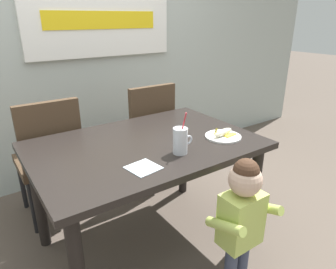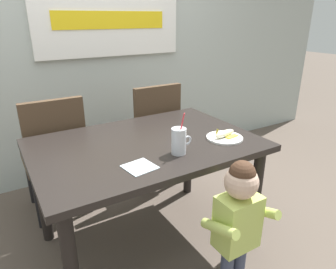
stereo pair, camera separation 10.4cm
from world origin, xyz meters
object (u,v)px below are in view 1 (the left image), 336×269
dining_chair_left (50,154)px  milk_cup (180,142)px  dining_chair_right (146,131)px  peeled_banana (223,132)px  snack_plate (223,136)px  toddler_standing (242,213)px  paper_napkin (143,168)px  dining_table (146,157)px

dining_chair_left → milk_cup: size_ratio=3.86×
milk_cup → dining_chair_right: bearing=71.1°
milk_cup → peeled_banana: milk_cup is taller
dining_chair_right → snack_plate: dining_chair_right is taller
toddler_standing → dining_chair_left: bearing=116.2°
peeled_banana → paper_napkin: peeled_banana is taller
dining_chair_right → toddler_standing: dining_chair_right is taller
milk_cup → peeled_banana: 0.38m
dining_table → snack_plate: 0.51m
peeled_banana → snack_plate: bearing=-135.1°
dining_table → milk_cup: bearing=-71.0°
toddler_standing → snack_plate: bearing=58.7°
peeled_banana → paper_napkin: size_ratio=1.16×
snack_plate → dining_chair_left: bearing=135.8°
milk_cup → toddler_standing: bearing=-73.6°
toddler_standing → paper_napkin: (-0.38, 0.35, 0.23)m
milk_cup → snack_plate: size_ratio=1.08×
dining_chair_left → peeled_banana: size_ratio=5.49×
milk_cup → snack_plate: (0.37, 0.03, -0.06)m
toddler_standing → milk_cup: size_ratio=3.37×
dining_table → dining_chair_right: dining_chair_right is taller
dining_table → dining_chair_left: dining_chair_left is taller
dining_table → milk_cup: 0.31m
peeled_banana → dining_table: bearing=155.7°
milk_cup → paper_napkin: 0.28m
dining_chair_left → snack_plate: dining_chair_left is taller
milk_cup → snack_plate: bearing=5.2°
milk_cup → snack_plate: 0.38m
dining_chair_right → peeled_banana: dining_chair_right is taller
dining_table → peeled_banana: bearing=-24.3°
dining_chair_left → snack_plate: (0.89, -0.86, 0.22)m
dining_table → milk_cup: milk_cup is taller
snack_plate → peeled_banana: size_ratio=1.32×
dining_table → peeled_banana: peeled_banana is taller
toddler_standing → snack_plate: (0.26, 0.42, 0.23)m
toddler_standing → dining_chair_right: bearing=81.3°
dining_chair_right → toddler_standing: (-0.20, -1.29, -0.02)m
peeled_banana → milk_cup: bearing=-174.2°
snack_plate → dining_chair_right: bearing=93.8°
dining_chair_right → dining_chair_left: bearing=0.9°
snack_plate → paper_napkin: size_ratio=1.53×
toddler_standing → milk_cup: bearing=106.4°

